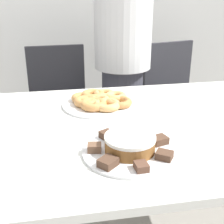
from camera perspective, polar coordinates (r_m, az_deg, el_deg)
name	(u,v)px	position (r m, az deg, el deg)	size (l,w,h in m)	color
table	(121,142)	(1.33, 1.58, -5.47)	(1.78, 1.02, 0.76)	silver
person_standing	(123,60)	(2.08, 1.96, 9.46)	(0.37, 0.37, 1.60)	#383842
office_chair_left	(60,118)	(2.20, -9.44, -1.03)	(0.46, 0.46, 0.91)	black
office_chair_right	(176,110)	(2.35, 11.57, 0.41)	(0.53, 0.53, 0.91)	black
plate_cake	(130,152)	(1.09, 3.26, -7.31)	(0.33, 0.33, 0.01)	white
plate_donuts	(99,104)	(1.50, -2.34, 1.41)	(0.35, 0.35, 0.01)	white
frosted_cake	(130,143)	(1.07, 3.30, -5.75)	(0.18, 0.18, 0.06)	brown
lamington_0	(135,132)	(1.19, 4.18, -3.71)	(0.06, 0.06, 0.02)	brown
lamington_1	(108,135)	(1.16, -0.81, -4.24)	(0.07, 0.07, 0.03)	#513828
lamington_2	(94,148)	(1.08, -3.24, -6.52)	(0.05, 0.05, 0.03)	brown
lamington_3	(108,162)	(0.99, -0.75, -9.19)	(0.07, 0.07, 0.03)	#513828
lamington_4	(141,166)	(0.98, 5.39, -9.89)	(0.04, 0.05, 0.02)	brown
lamington_5	(164,155)	(1.05, 9.54, -7.79)	(0.07, 0.07, 0.02)	#513828
lamington_6	(159,140)	(1.14, 8.63, -5.09)	(0.07, 0.06, 0.03)	#513828
donut_0	(99,100)	(1.50, -2.36, 2.17)	(0.10, 0.10, 0.03)	#E5AD66
donut_1	(107,105)	(1.43, -0.89, 1.32)	(0.13, 0.13, 0.03)	#E5AD66
donut_2	(119,102)	(1.47, 1.27, 1.81)	(0.13, 0.13, 0.03)	#C68447
donut_3	(116,96)	(1.54, 0.67, 2.87)	(0.11, 0.11, 0.04)	#E5AD66
donut_4	(104,94)	(1.57, -1.40, 3.26)	(0.11, 0.11, 0.04)	#E5AD66
donut_5	(93,95)	(1.56, -3.51, 3.13)	(0.12, 0.12, 0.04)	#D18E4C
donut_6	(82,98)	(1.53, -5.51, 2.60)	(0.11, 0.11, 0.03)	#D18E4C
donut_7	(86,102)	(1.48, -4.81, 1.92)	(0.11, 0.11, 0.04)	#D18E4C
donut_8	(93,104)	(1.44, -3.41, 1.40)	(0.12, 0.12, 0.04)	#D18E4C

